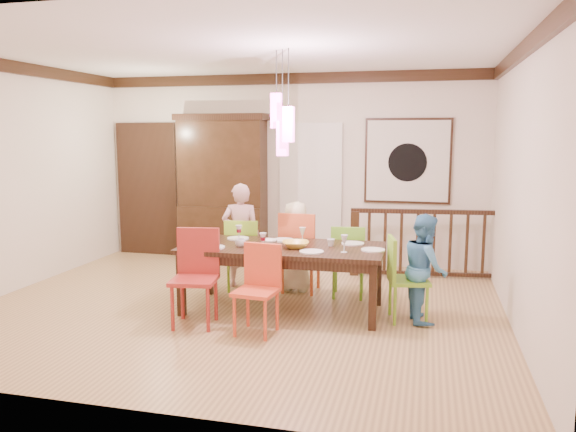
% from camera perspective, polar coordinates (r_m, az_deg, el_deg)
% --- Properties ---
extents(floor, '(6.00, 6.00, 0.00)m').
position_cam_1_polar(floor, '(6.64, -5.13, -9.22)').
color(floor, '#9C7B4B').
rests_on(floor, ground).
extents(ceiling, '(6.00, 6.00, 0.00)m').
position_cam_1_polar(ceiling, '(6.38, -5.49, 16.42)').
color(ceiling, white).
rests_on(ceiling, wall_back).
extents(wall_back, '(6.00, 0.00, 6.00)m').
position_cam_1_polar(wall_back, '(8.74, 0.11, 4.78)').
color(wall_back, beige).
rests_on(wall_back, floor).
extents(wall_left, '(0.00, 5.00, 5.00)m').
position_cam_1_polar(wall_left, '(7.86, -26.46, 3.48)').
color(wall_left, beige).
rests_on(wall_left, floor).
extents(wall_right, '(0.00, 5.00, 5.00)m').
position_cam_1_polar(wall_right, '(6.06, 22.57, 2.49)').
color(wall_right, beige).
rests_on(wall_right, floor).
extents(crown_molding, '(6.00, 5.00, 0.16)m').
position_cam_1_polar(crown_molding, '(6.37, -5.48, 15.71)').
color(crown_molding, black).
rests_on(crown_molding, wall_back).
extents(panel_door, '(1.04, 0.07, 2.24)m').
position_cam_1_polar(panel_door, '(9.59, -14.04, 2.46)').
color(panel_door, black).
rests_on(panel_door, wall_back).
extents(white_doorway, '(0.97, 0.05, 2.22)m').
position_cam_1_polar(white_doorway, '(8.66, 2.31, 2.09)').
color(white_doorway, silver).
rests_on(white_doorway, wall_back).
extents(painting, '(1.25, 0.06, 1.25)m').
position_cam_1_polar(painting, '(8.44, 12.05, 5.48)').
color(painting, black).
rests_on(painting, wall_back).
extents(pendant_cluster, '(0.27, 0.21, 1.14)m').
position_cam_1_polar(pendant_cluster, '(6.20, -0.57, 9.33)').
color(pendant_cluster, '#EA46AA').
rests_on(pendant_cluster, ceiling).
extents(dining_table, '(2.28, 1.08, 0.75)m').
position_cam_1_polar(dining_table, '(6.34, -0.55, -3.73)').
color(dining_table, black).
rests_on(dining_table, floor).
extents(chair_far_left, '(0.48, 0.48, 0.93)m').
position_cam_1_polar(chair_far_left, '(7.23, -4.52, -3.38)').
color(chair_far_left, '#89CD2C').
rests_on(chair_far_left, floor).
extents(chair_far_mid, '(0.48, 0.48, 1.03)m').
position_cam_1_polar(chair_far_mid, '(7.13, 1.31, -3.03)').
color(chair_far_mid, '#D4572C').
rests_on(chair_far_mid, floor).
extents(chair_far_right, '(0.44, 0.44, 0.90)m').
position_cam_1_polar(chair_far_right, '(6.96, 6.17, -4.01)').
color(chair_far_right, '#64AF27').
rests_on(chair_far_right, floor).
extents(chair_near_left, '(0.52, 0.52, 1.01)m').
position_cam_1_polar(chair_near_left, '(5.94, -9.53, -5.62)').
color(chair_near_left, maroon).
rests_on(chair_near_left, floor).
extents(chair_near_mid, '(0.44, 0.44, 0.90)m').
position_cam_1_polar(chair_near_mid, '(5.65, -3.28, -6.93)').
color(chair_near_mid, '#D94628').
rests_on(chair_near_mid, floor).
extents(chair_end_right, '(0.49, 0.49, 0.91)m').
position_cam_1_polar(chair_end_right, '(6.17, 12.17, -5.71)').
color(chair_end_right, '#73B427').
rests_on(chair_end_right, floor).
extents(china_hutch, '(1.45, 0.46, 2.30)m').
position_cam_1_polar(china_hutch, '(8.87, -6.67, 2.86)').
color(china_hutch, black).
rests_on(china_hutch, floor).
extents(balustrade, '(2.10, 0.32, 0.96)m').
position_cam_1_polar(balustrade, '(8.06, 13.79, -2.59)').
color(balustrade, black).
rests_on(balustrade, floor).
extents(person_far_left, '(0.55, 0.41, 1.37)m').
position_cam_1_polar(person_far_left, '(7.35, -4.81, -1.98)').
color(person_far_left, '#DCA7AC').
rests_on(person_far_left, floor).
extents(person_far_mid, '(0.61, 0.44, 1.16)m').
position_cam_1_polar(person_far_mid, '(7.15, 0.77, -3.10)').
color(person_far_mid, beige).
rests_on(person_far_mid, floor).
extents(person_end_right, '(0.55, 0.65, 1.16)m').
position_cam_1_polar(person_end_right, '(6.19, 13.74, -5.14)').
color(person_end_right, '#458CC2').
rests_on(person_end_right, floor).
extents(serving_bowl, '(0.37, 0.37, 0.07)m').
position_cam_1_polar(serving_bowl, '(6.22, 0.78, -2.91)').
color(serving_bowl, gold).
rests_on(serving_bowl, dining_table).
extents(small_bowl, '(0.25, 0.25, 0.06)m').
position_cam_1_polar(small_bowl, '(6.39, -1.95, -2.65)').
color(small_bowl, white).
rests_on(small_bowl, dining_table).
extents(cup_left, '(0.13, 0.13, 0.09)m').
position_cam_1_polar(cup_left, '(6.27, -4.87, -2.75)').
color(cup_left, silver).
rests_on(cup_left, dining_table).
extents(cup_right, '(0.11, 0.11, 0.08)m').
position_cam_1_polar(cup_right, '(6.31, 4.37, -2.71)').
color(cup_right, silver).
rests_on(cup_right, dining_table).
extents(plate_far_left, '(0.26, 0.26, 0.01)m').
position_cam_1_polar(plate_far_left, '(6.75, -5.10, -2.27)').
color(plate_far_left, white).
rests_on(plate_far_left, dining_table).
extents(plate_far_mid, '(0.26, 0.26, 0.01)m').
position_cam_1_polar(plate_far_mid, '(6.63, -0.52, -2.44)').
color(plate_far_mid, white).
rests_on(plate_far_mid, dining_table).
extents(plate_far_right, '(0.26, 0.26, 0.01)m').
position_cam_1_polar(plate_far_right, '(6.46, 6.60, -2.78)').
color(plate_far_right, white).
rests_on(plate_far_right, dining_table).
extents(plate_near_left, '(0.26, 0.26, 0.01)m').
position_cam_1_polar(plate_near_left, '(6.27, -7.60, -3.16)').
color(plate_near_left, white).
rests_on(plate_near_left, dining_table).
extents(plate_near_mid, '(0.26, 0.26, 0.01)m').
position_cam_1_polar(plate_near_mid, '(5.99, 2.41, -3.64)').
color(plate_near_mid, white).
rests_on(plate_near_mid, dining_table).
extents(plate_end_right, '(0.26, 0.26, 0.01)m').
position_cam_1_polar(plate_end_right, '(6.14, 8.63, -3.42)').
color(plate_end_right, white).
rests_on(plate_end_right, dining_table).
extents(wine_glass_a, '(0.08, 0.08, 0.19)m').
position_cam_1_polar(wine_glass_a, '(6.60, -5.01, -1.75)').
color(wine_glass_a, '#590C19').
rests_on(wine_glass_a, dining_table).
extents(wine_glass_b, '(0.08, 0.08, 0.19)m').
position_cam_1_polar(wine_glass_b, '(6.43, 1.47, -2.00)').
color(wine_glass_b, silver).
rests_on(wine_glass_b, dining_table).
extents(wine_glass_c, '(0.08, 0.08, 0.19)m').
position_cam_1_polar(wine_glass_c, '(6.09, -2.55, -2.60)').
color(wine_glass_c, '#590C19').
rests_on(wine_glass_c, dining_table).
extents(wine_glass_d, '(0.08, 0.08, 0.19)m').
position_cam_1_polar(wine_glass_d, '(5.99, 5.73, -2.82)').
color(wine_glass_d, silver).
rests_on(wine_glass_d, dining_table).
extents(napkin, '(0.18, 0.14, 0.01)m').
position_cam_1_polar(napkin, '(6.02, -2.56, -3.57)').
color(napkin, '#D83359').
rests_on(napkin, dining_table).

